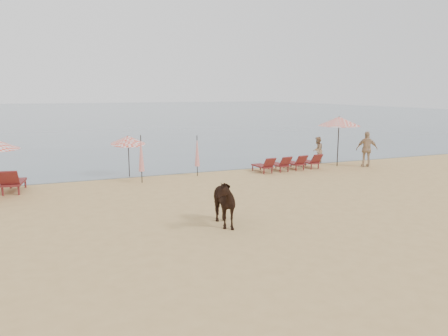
% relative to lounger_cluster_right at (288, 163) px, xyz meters
% --- Properties ---
extents(ground, '(120.00, 120.00, 0.00)m').
position_rel_lounger_cluster_right_xyz_m(ground, '(-5.24, -8.83, -0.39)').
color(ground, tan).
rests_on(ground, ground).
extents(sea, '(160.00, 140.00, 0.06)m').
position_rel_lounger_cluster_right_xyz_m(sea, '(-5.24, 71.17, -0.39)').
color(sea, '#51606B').
rests_on(sea, ground).
extents(lounger_cluster_right, '(3.63, 1.76, 0.56)m').
position_rel_lounger_cluster_right_xyz_m(lounger_cluster_right, '(0.00, 0.00, 0.00)').
color(lounger_cluster_right, maroon).
rests_on(lounger_cluster_right, ground).
extents(umbrella_open_left_b, '(1.64, 1.67, 2.09)m').
position_rel_lounger_cluster_right_xyz_m(umbrella_open_left_b, '(-8.04, 1.39, 1.42)').
color(umbrella_open_left_b, black).
rests_on(umbrella_open_left_b, ground).
extents(umbrella_open_right, '(2.26, 2.26, 2.76)m').
position_rel_lounger_cluster_right_xyz_m(umbrella_open_right, '(3.18, 0.09, 2.09)').
color(umbrella_open_right, black).
rests_on(umbrella_open_right, ground).
extents(umbrella_closed_left, '(0.26, 0.26, 2.17)m').
position_rel_lounger_cluster_right_xyz_m(umbrella_closed_left, '(-7.76, -0.20, 0.94)').
color(umbrella_closed_left, black).
rests_on(umbrella_closed_left, ground).
extents(umbrella_closed_right, '(0.24, 0.24, 1.99)m').
position_rel_lounger_cluster_right_xyz_m(umbrella_closed_right, '(-4.91, 0.37, 0.84)').
color(umbrella_closed_right, black).
rests_on(umbrella_closed_right, ground).
extents(cow, '(0.91, 1.84, 1.52)m').
position_rel_lounger_cluster_right_xyz_m(cow, '(-6.89, -7.48, 0.37)').
color(cow, black).
rests_on(cow, ground).
extents(beachgoer_right_a, '(0.94, 0.92, 1.53)m').
position_rel_lounger_cluster_right_xyz_m(beachgoer_right_a, '(2.73, 1.35, 0.38)').
color(beachgoer_right_a, tan).
rests_on(beachgoer_right_a, ground).
extents(beachgoer_right_b, '(1.23, 0.96, 1.95)m').
position_rel_lounger_cluster_right_xyz_m(beachgoer_right_b, '(4.55, -0.67, 0.58)').
color(beachgoer_right_b, tan).
rests_on(beachgoer_right_b, ground).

